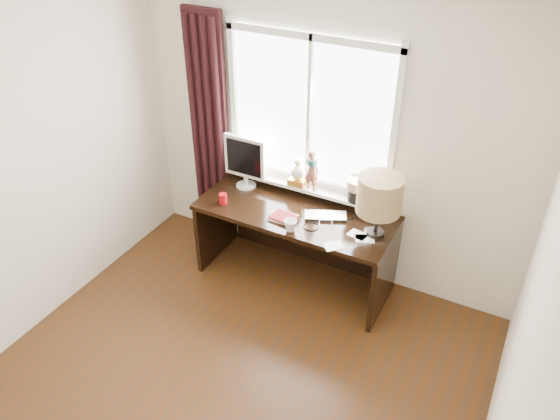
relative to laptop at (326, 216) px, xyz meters
The scene contains 17 objects.
floor 1.84m from the laptop, 95.60° to the right, with size 3.50×4.00×0.00m, color #3A2412.
ceiling 2.49m from the laptop, 95.60° to the right, with size 3.50×4.00×0.00m, color white.
wall_back 0.65m from the laptop, 116.16° to the left, with size 3.50×2.60×0.00m, color silver.
wall_right 2.36m from the laptop, 46.42° to the right, with size 4.00×2.60×0.00m, color silver.
laptop is the anchor object (origin of this frame).
mug 0.36m from the laptop, 120.03° to the right, with size 0.10×0.10×0.10m, color white.
red_cup 0.90m from the laptop, 166.15° to the right, with size 0.07×0.07×0.09m, color #9D070C.
window 0.68m from the laptop, 137.70° to the left, with size 1.52×0.21×1.40m.
curtain 1.36m from the laptop, 169.54° to the left, with size 0.38×0.09×2.25m.
desk 0.37m from the laptop, 167.25° to the left, with size 1.70×0.70×0.75m.
monitor 0.89m from the laptop, behind, with size 0.40×0.18×0.49m.
notebook_stack 0.35m from the laptop, 147.81° to the right, with size 0.24×0.18×0.03m.
brush_holder 0.34m from the laptop, 38.00° to the left, with size 0.09×0.09×0.25m.
icon_frame 0.40m from the laptop, 39.54° to the left, with size 0.10×0.04×0.13m.
table_lamp 0.57m from the laptop, ahead, with size 0.35×0.35×0.52m.
loose_papers 0.37m from the laptop, 32.15° to the right, with size 0.36×0.38×0.00m.
desk_cables 0.04m from the laptop, 92.47° to the right, with size 0.40×0.44×0.01m.
Camera 1 is at (1.57, -1.84, 3.31)m, focal length 35.00 mm.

